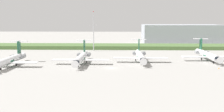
% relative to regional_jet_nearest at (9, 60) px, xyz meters
% --- Properties ---
extents(ground_plane, '(500.00, 500.00, 0.00)m').
position_rel_regional_jet_nearest_xyz_m(ground_plane, '(39.37, 27.55, -2.54)').
color(ground_plane, '#9E9B96').
extents(grass_berm, '(320.00, 20.00, 2.17)m').
position_rel_regional_jet_nearest_xyz_m(grass_berm, '(39.37, 66.17, -1.45)').
color(grass_berm, '#4C6B38').
rests_on(grass_berm, ground).
extents(regional_jet_nearest, '(22.81, 31.00, 9.00)m').
position_rel_regional_jet_nearest_xyz_m(regional_jet_nearest, '(0.00, 0.00, 0.00)').
color(regional_jet_nearest, white).
rests_on(regional_jet_nearest, ground).
extents(regional_jet_second, '(22.81, 31.00, 9.00)m').
position_rel_regional_jet_nearest_xyz_m(regional_jet_second, '(26.83, 6.89, 0.00)').
color(regional_jet_second, white).
rests_on(regional_jet_second, ground).
extents(regional_jet_third, '(22.81, 31.00, 9.00)m').
position_rel_regional_jet_nearest_xyz_m(regional_jet_third, '(51.40, 12.88, 0.00)').
color(regional_jet_third, white).
rests_on(regional_jet_third, ground).
extents(regional_jet_fourth, '(22.81, 31.00, 9.00)m').
position_rel_regional_jet_nearest_xyz_m(regional_jet_fourth, '(81.21, 17.54, 0.00)').
color(regional_jet_fourth, white).
rests_on(regional_jet_fourth, ground).
extents(antenna_mast, '(4.40, 0.50, 22.50)m').
position_rel_regional_jet_nearest_xyz_m(antenna_mast, '(27.66, 50.92, 6.81)').
color(antenna_mast, '#B2B2B7').
rests_on(antenna_mast, ground).
extents(distant_hangar, '(55.12, 27.90, 13.91)m').
position_rel_regional_jet_nearest_xyz_m(distant_hangar, '(86.93, 98.05, 4.42)').
color(distant_hangar, '#9EA3AD').
rests_on(distant_hangar, ground).
extents(safety_cone_front_marker, '(0.44, 0.44, 0.55)m').
position_rel_regional_jet_nearest_xyz_m(safety_cone_front_marker, '(79.17, -2.81, -2.26)').
color(safety_cone_front_marker, orange).
rests_on(safety_cone_front_marker, ground).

